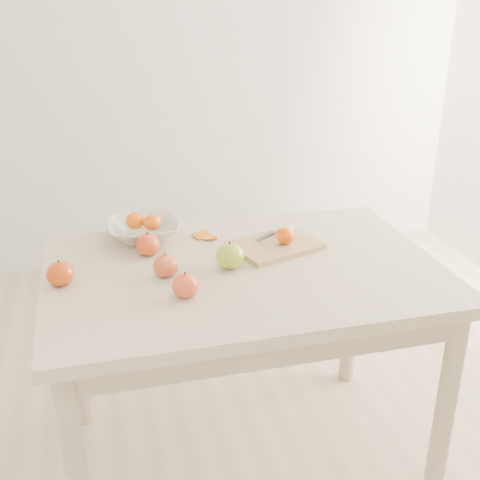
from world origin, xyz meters
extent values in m
plane|color=#C6B293|center=(0.00, 0.00, 0.00)|extent=(3.50, 3.50, 0.00)
plane|color=white|center=(0.00, 1.75, 1.35)|extent=(3.50, 0.00, 3.50)
cube|color=beige|center=(0.00, 0.00, 0.73)|extent=(1.20, 0.80, 0.04)
cylinder|color=#BCAA8E|center=(-0.54, 0.34, 0.35)|extent=(0.06, 0.06, 0.71)
cylinder|color=#BCAA8E|center=(0.54, 0.34, 0.35)|extent=(0.06, 0.06, 0.71)
cylinder|color=#BCAA8E|center=(-0.54, -0.34, 0.35)|extent=(0.06, 0.06, 0.71)
cylinder|color=#BCAA8E|center=(0.54, -0.34, 0.35)|extent=(0.06, 0.06, 0.71)
cube|color=tan|center=(0.14, 0.11, 0.76)|extent=(0.32, 0.27, 0.02)
ellipsoid|color=#E04B07|center=(0.17, 0.10, 0.80)|extent=(0.06, 0.06, 0.05)
imported|color=silver|center=(-0.27, 0.31, 0.78)|extent=(0.25, 0.25, 0.06)
ellipsoid|color=#E64908|center=(-0.30, 0.32, 0.81)|extent=(0.07, 0.07, 0.06)
ellipsoid|color=#D05007|center=(-0.24, 0.29, 0.81)|extent=(0.06, 0.06, 0.06)
cube|color=#C5590D|center=(-0.08, 0.27, 0.75)|extent=(0.07, 0.07, 0.01)
cube|color=#D6620F|center=(-0.06, 0.24, 0.75)|extent=(0.05, 0.04, 0.01)
cube|color=white|center=(0.20, 0.19, 0.78)|extent=(0.07, 0.06, 0.01)
cube|color=#393B41|center=(0.12, 0.16, 0.78)|extent=(0.09, 0.07, 0.00)
ellipsoid|color=#63A116|center=(-0.04, 0.01, 0.79)|extent=(0.09, 0.09, 0.08)
ellipsoid|color=#A21411|center=(-0.20, -0.14, 0.78)|extent=(0.08, 0.08, 0.07)
ellipsoid|color=maroon|center=(-0.24, 0.00, 0.78)|extent=(0.08, 0.08, 0.07)
ellipsoid|color=#8C1301|center=(-0.54, 0.02, 0.79)|extent=(0.08, 0.08, 0.07)
ellipsoid|color=#A5100C|center=(-0.27, 0.16, 0.79)|extent=(0.08, 0.08, 0.07)
camera|label=1|loc=(-0.42, -1.60, 1.56)|focal=45.00mm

